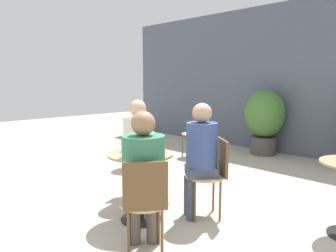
# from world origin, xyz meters

# --- Properties ---
(ground_plane) EXTENTS (20.00, 20.00, 0.00)m
(ground_plane) POSITION_xyz_m (0.00, 0.00, 0.00)
(ground_plane) COLOR #B2A899
(storefront_wall) EXTENTS (10.00, 0.06, 3.00)m
(storefront_wall) POSITION_xyz_m (0.00, 4.06, 1.50)
(storefront_wall) COLOR #4C5666
(storefront_wall) RESTS_ON ground_plane
(cafe_table_near) EXTENTS (0.68, 0.68, 0.72)m
(cafe_table_near) POSITION_xyz_m (-0.11, -0.08, 0.52)
(cafe_table_near) COLOR black
(cafe_table_near) RESTS_ON ground_plane
(bistro_chair_0) EXTENTS (0.48, 0.47, 0.85)m
(bistro_chair_0) POSITION_xyz_m (0.51, -0.55, 0.52)
(bistro_chair_0) COLOR tan
(bistro_chair_0) RESTS_ON ground_plane
(bistro_chair_1) EXTENTS (0.47, 0.48, 0.85)m
(bistro_chair_1) POSITION_xyz_m (0.36, 0.54, 0.52)
(bistro_chair_1) COLOR tan
(bistro_chair_1) RESTS_ON ground_plane
(bistro_chair_2) EXTENTS (0.48, 0.47, 0.85)m
(bistro_chair_2) POSITION_xyz_m (-0.74, 0.39, 0.52)
(bistro_chair_2) COLOR tan
(bistro_chair_2) RESTS_ON ground_plane
(bistro_chair_3) EXTENTS (0.43, 0.42, 0.85)m
(bistro_chair_3) POSITION_xyz_m (-1.58, 2.48, 0.52)
(bistro_chair_3) COLOR tan
(bistro_chair_3) RESTS_ON ground_plane
(bistro_chair_4) EXTENTS (0.47, 0.48, 0.85)m
(bistro_chair_4) POSITION_xyz_m (-1.76, 1.17, 0.52)
(bistro_chair_4) COLOR tan
(bistro_chair_4) RESTS_ON ground_plane
(seated_person_0) EXTENTS (0.46, 0.46, 1.23)m
(seated_person_0) POSITION_xyz_m (0.39, -0.46, 0.73)
(seated_person_0) COLOR brown
(seated_person_0) RESTS_ON ground_plane
(seated_person_1) EXTENTS (0.42, 0.42, 1.24)m
(seated_person_1) POSITION_xyz_m (0.27, 0.43, 0.74)
(seated_person_1) COLOR #42475B
(seated_person_1) RESTS_ON ground_plane
(seated_person_2) EXTENTS (0.47, 0.46, 1.25)m
(seated_person_2) POSITION_xyz_m (-0.62, 0.30, 0.73)
(seated_person_2) COLOR brown
(seated_person_2) RESTS_ON ground_plane
(beer_glass_0) EXTENTS (0.07, 0.07, 0.20)m
(beer_glass_0) POSITION_xyz_m (-0.16, 0.12, 0.82)
(beer_glass_0) COLOR silver
(beer_glass_0) RESTS_ON cafe_table_near
(beer_glass_1) EXTENTS (0.07, 0.07, 0.18)m
(beer_glass_1) POSITION_xyz_m (-0.33, -0.10, 0.81)
(beer_glass_1) COLOR #B28433
(beer_glass_1) RESTS_ON cafe_table_near
(beer_glass_2) EXTENTS (0.06, 0.06, 0.20)m
(beer_glass_2) POSITION_xyz_m (-0.09, -0.29, 0.82)
(beer_glass_2) COLOR #DBC65B
(beer_glass_2) RESTS_ON cafe_table_near
(beer_glass_3) EXTENTS (0.07, 0.07, 0.17)m
(beer_glass_3) POSITION_xyz_m (0.10, -0.10, 0.81)
(beer_glass_3) COLOR #DBC65B
(beer_glass_3) RESTS_ON cafe_table_near
(potted_plant_0) EXTENTS (0.79, 0.79, 1.29)m
(potted_plant_0) POSITION_xyz_m (-0.83, 3.69, 0.74)
(potted_plant_0) COLOR #47423D
(potted_plant_0) RESTS_ON ground_plane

